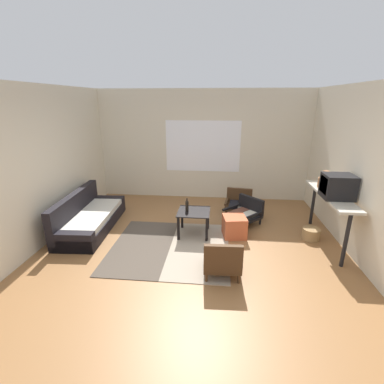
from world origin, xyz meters
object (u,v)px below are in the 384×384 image
console_shelf (330,200)px  wicker_basket (311,234)px  clay_vase (325,182)px  armchair_by_window (239,202)px  coffee_table (194,216)px  glass_bottle (187,206)px  couch (89,218)px  armchair_striped_foreground (222,260)px  ottoman_orange (234,226)px  armchair_corner (245,212)px  crt_television (338,186)px

console_shelf → wicker_basket: console_shelf is taller
console_shelf → wicker_basket: bearing=157.7°
console_shelf → clay_vase: bearing=90.0°
armchair_by_window → clay_vase: size_ratio=2.06×
coffee_table → glass_bottle: bearing=179.5°
couch → glass_bottle: bearing=-1.7°
armchair_striped_foreground → console_shelf: (1.83, 1.19, 0.55)m
wicker_basket → couch: bearing=179.5°
armchair_by_window → ottoman_orange: bearing=-97.1°
couch → clay_vase: (4.45, 0.23, 0.81)m
armchair_striped_foreground → wicker_basket: (1.63, 1.28, -0.15)m
armchair_corner → wicker_basket: (1.15, -0.62, -0.13)m
armchair_corner → wicker_basket: 1.31m
armchair_striped_foreground → crt_television: size_ratio=1.31×
console_shelf → glass_bottle: 2.50m
armchair_by_window → armchair_corner: size_ratio=0.76×
armchair_by_window → coffee_table: bearing=-126.8°
crt_television → wicker_basket: crt_television is taller
crt_television → armchair_by_window: bearing=134.5°
coffee_table → glass_bottle: glass_bottle is taller
armchair_corner → crt_television: 1.85m
ottoman_orange → console_shelf: (1.60, -0.06, 0.61)m
glass_bottle → ottoman_orange: bearing=0.1°
armchair_striped_foreground → glass_bottle: glass_bottle is taller
ottoman_orange → wicker_basket: size_ratio=1.30×
couch → coffee_table: 2.10m
clay_vase → wicker_basket: (-0.21, -0.27, -0.92)m
glass_bottle → armchair_corner: bearing=29.7°
coffee_table → armchair_corner: bearing=32.7°
couch → ottoman_orange: bearing=-1.2°
coffee_table → ottoman_orange: bearing=0.2°
couch → glass_bottle: size_ratio=8.04×
armchair_corner → console_shelf: 1.63m
armchair_striped_foreground → clay_vase: bearing=40.1°
clay_vase → glass_bottle: bearing=-173.3°
couch → wicker_basket: (4.25, -0.03, -0.12)m
crt_television → clay_vase: crt_television is taller
armchair_striped_foreground → ottoman_orange: (0.23, 1.25, -0.06)m
armchair_striped_foreground → console_shelf: bearing=33.1°
couch → clay_vase: 4.53m
armchair_corner → wicker_basket: size_ratio=2.70×
armchair_by_window → wicker_basket: bearing=-43.6°
coffee_table → armchair_corner: armchair_corner is taller
couch → crt_television: crt_television is taller
armchair_by_window → ottoman_orange: size_ratio=1.59×
armchair_striped_foreground → clay_vase: 2.52m
coffee_table → crt_television: 2.48m
ottoman_orange → crt_television: 1.86m
coffee_table → armchair_striped_foreground: (0.53, -1.25, -0.13)m
armchair_corner → clay_vase: bearing=-14.5°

